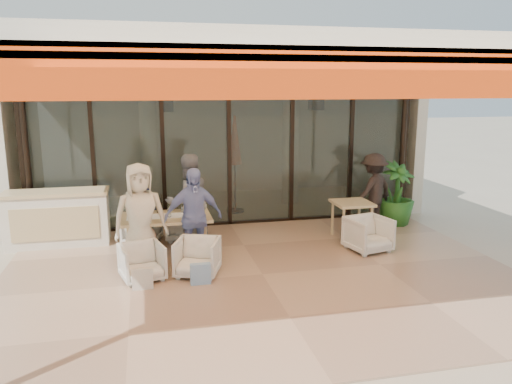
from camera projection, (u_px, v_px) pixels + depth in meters
ground at (262, 276)px, 7.80m from camera, size 70.00×70.00×0.00m
terrace_floor at (262, 275)px, 7.80m from camera, size 8.00×6.00×0.01m
terrace_structure at (267, 61)px, 6.87m from camera, size 8.00×6.00×3.40m
glass_storefront at (229, 150)px, 10.33m from camera, size 8.08×0.10×3.20m
interior_block at (213, 114)px, 12.40m from camera, size 9.05×3.62×3.52m
host_counter at (58, 218)px, 9.16m from camera, size 1.85×0.65×1.04m
dining_table at (166, 219)px, 8.48m from camera, size 1.50×0.90×0.93m
chair_far_left at (142, 226)px, 9.37m from camera, size 0.79×0.76×0.66m
chair_far_right at (187, 222)px, 9.54m from camera, size 0.83×0.80×0.72m
chair_near_left at (142, 261)px, 7.56m from camera, size 0.74×0.71×0.63m
chair_near_right at (197, 256)px, 7.73m from camera, size 0.80×0.78×0.66m
diner_navy at (141, 210)px, 8.80m from camera, size 0.58×0.40×1.51m
diner_grey at (188, 202)px, 8.96m from camera, size 1.02×0.90×1.74m
diner_cream at (140, 217)px, 7.92m from camera, size 0.93×0.68×1.74m
diner_periwinkle at (193, 217)px, 8.11m from camera, size 1.01×0.55×1.63m
tote_bag_cream at (143, 279)px, 7.21m from camera, size 0.30×0.10×0.34m
tote_bag_blue at (201, 275)px, 7.39m from camera, size 0.30×0.10×0.34m
side_table at (352, 207)px, 9.53m from camera, size 0.70×0.70×0.74m
side_chair at (368, 233)px, 8.87m from camera, size 0.81×0.77×0.70m
standing_woman at (373, 191)px, 10.33m from camera, size 1.16×0.96×1.56m
potted_palm at (396, 194)px, 10.51m from camera, size 0.98×0.98×1.36m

